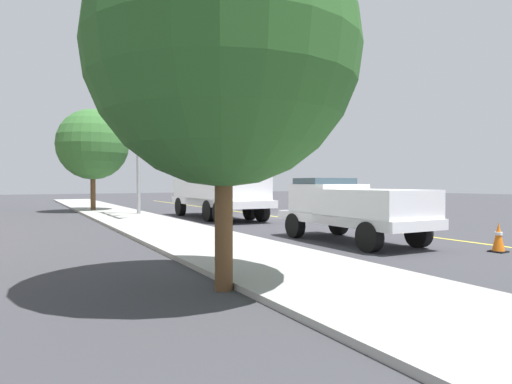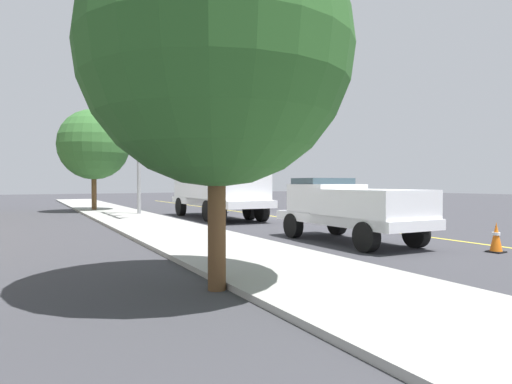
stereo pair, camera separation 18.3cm
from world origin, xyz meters
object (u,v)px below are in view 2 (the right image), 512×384
(traffic_cone_leading, at_px, (496,238))
(traffic_cone_mid_rear, at_px, (224,207))
(utility_bucket_truck, at_px, (217,188))
(passing_minivan, at_px, (243,195))
(traffic_cone_mid_front, at_px, (298,216))
(traffic_signal_mast, at_px, (147,107))
(service_pickup_truck, at_px, (350,207))

(traffic_cone_leading, bearing_deg, traffic_cone_mid_rear, -4.35)
(utility_bucket_truck, relative_size, passing_minivan, 1.70)
(passing_minivan, xyz_separation_m, traffic_cone_leading, (-22.73, 5.61, -0.57))
(traffic_cone_mid_front, distance_m, traffic_signal_mast, 10.28)
(utility_bucket_truck, distance_m, traffic_cone_leading, 14.64)
(traffic_signal_mast, bearing_deg, traffic_cone_leading, -166.81)
(passing_minivan, xyz_separation_m, traffic_cone_mid_front, (-13.02, 4.86, -0.60))
(passing_minivan, height_order, traffic_cone_mid_front, passing_minivan)
(utility_bucket_truck, relative_size, traffic_cone_mid_rear, 10.66)
(utility_bucket_truck, bearing_deg, service_pickup_truck, 174.94)
(service_pickup_truck, relative_size, traffic_cone_leading, 6.97)
(traffic_cone_leading, height_order, traffic_cone_mid_rear, traffic_cone_leading)
(passing_minivan, height_order, traffic_signal_mast, traffic_signal_mast)
(traffic_cone_leading, bearing_deg, traffic_signal_mast, 13.19)
(service_pickup_truck, relative_size, passing_minivan, 1.16)
(utility_bucket_truck, relative_size, traffic_signal_mast, 0.97)
(traffic_cone_leading, xyz_separation_m, traffic_cone_mid_front, (9.72, -0.75, -0.03))
(traffic_cone_mid_rear, relative_size, traffic_signal_mast, 0.09)
(utility_bucket_truck, height_order, traffic_cone_leading, utility_bucket_truck)
(traffic_cone_mid_rear, bearing_deg, passing_minivan, -41.66)
(service_pickup_truck, xyz_separation_m, traffic_signal_mast, (13.28, 2.10, 4.88))
(passing_minivan, height_order, traffic_cone_mid_rear, passing_minivan)
(service_pickup_truck, distance_m, traffic_cone_mid_rear, 14.69)
(passing_minivan, height_order, traffic_cone_leading, passing_minivan)
(traffic_cone_leading, distance_m, traffic_signal_mast, 18.26)
(passing_minivan, distance_m, traffic_signal_mast, 12.28)
(service_pickup_truck, distance_m, traffic_cone_leading, 4.16)
(traffic_signal_mast, bearing_deg, utility_bucket_truck, -127.60)
(service_pickup_truck, distance_m, passing_minivan, 20.50)
(passing_minivan, bearing_deg, traffic_cone_mid_rear, 138.34)
(service_pickup_truck, distance_m, traffic_signal_mast, 14.30)
(traffic_cone_mid_front, xyz_separation_m, traffic_cone_mid_rear, (8.24, -0.61, 0.01))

